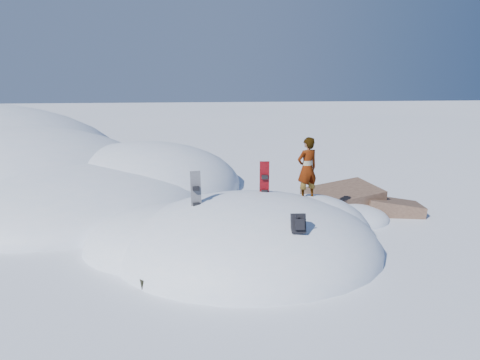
{
  "coord_description": "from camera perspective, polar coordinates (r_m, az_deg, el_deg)",
  "views": [
    {
      "loc": [
        -1.42,
        -11.48,
        4.65
      ],
      "look_at": [
        -0.23,
        0.3,
        1.88
      ],
      "focal_mm": 35.0,
      "sensor_mm": 36.0,
      "label": 1
    }
  ],
  "objects": [
    {
      "name": "ground",
      "position": [
        12.46,
        1.18,
        -8.73
      ],
      "size": [
        120.0,
        120.0,
        0.0
      ],
      "primitive_type": "plane",
      "color": "white",
      "rests_on": "ground"
    },
    {
      "name": "rock_outcrop",
      "position": [
        16.06,
        13.17,
        -3.96
      ],
      "size": [
        4.68,
        4.41,
        1.68
      ],
      "color": "brown",
      "rests_on": "ground"
    },
    {
      "name": "gear_pile",
      "position": [
        10.92,
        -10.09,
        -11.5
      ],
      "size": [
        1.0,
        0.78,
        0.26
      ],
      "rotation": [
        0.0,
        0.0,
        0.39
      ],
      "color": "black",
      "rests_on": "ground"
    },
    {
      "name": "snowboard_red",
      "position": [
        12.7,
        2.99,
        -0.74
      ],
      "size": [
        0.26,
        0.14,
        1.39
      ],
      "rotation": [
        0.0,
        0.0,
        -0.11
      ],
      "color": "#AB0913",
      "rests_on": "snow_mound"
    },
    {
      "name": "backpack",
      "position": [
        10.51,
        7.14,
        -5.27
      ],
      "size": [
        0.32,
        0.39,
        0.52
      ],
      "rotation": [
        0.0,
        0.0,
        -0.04
      ],
      "color": "black",
      "rests_on": "snow_mound"
    },
    {
      "name": "snow_mound",
      "position": [
        12.67,
        0.27,
        -8.36
      ],
      "size": [
        8.0,
        6.0,
        3.0
      ],
      "color": "white",
      "rests_on": "ground"
    },
    {
      "name": "person",
      "position": [
        12.92,
        8.19,
        1.4
      ],
      "size": [
        0.74,
        0.62,
        1.73
      ],
      "primitive_type": "imported",
      "rotation": [
        0.0,
        0.0,
        3.53
      ],
      "color": "slate",
      "rests_on": "snow_mound"
    },
    {
      "name": "snowboard_dark",
      "position": [
        11.76,
        -5.37,
        -2.23
      ],
      "size": [
        0.29,
        0.25,
        1.39
      ],
      "rotation": [
        0.0,
        0.0,
        0.12
      ],
      "color": "black",
      "rests_on": "snow_mound"
    }
  ]
}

